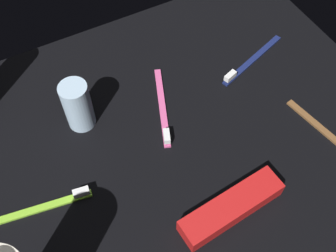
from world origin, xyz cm
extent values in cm
cube|color=black|center=(0.00, 0.00, -0.60)|extent=(84.00, 64.00, 1.20)
cylinder|color=silver|center=(12.42, -9.98, 4.93)|extent=(4.94, 4.94, 9.86)
cube|color=#8CD133|center=(25.18, 2.65, 0.45)|extent=(17.97, 4.00, 0.90)
cube|color=white|center=(17.77, 3.83, 1.50)|extent=(2.74, 1.49, 1.20)
cube|color=brown|center=(-25.22, 13.05, 0.45)|extent=(4.34, 17.93, 0.90)
cube|color=navy|center=(-23.71, -7.88, 0.45)|extent=(17.46, 6.81, 0.90)
cube|color=white|center=(-16.60, -5.52, 1.50)|extent=(2.81, 1.86, 1.20)
cube|color=#E55999|center=(-2.01, -6.10, 0.45)|extent=(7.71, 17.19, 0.90)
cube|color=white|center=(0.73, 0.87, 1.50)|extent=(1.98, 2.82, 1.20)
cube|color=red|center=(-1.96, 17.32, 1.60)|extent=(17.90, 5.82, 3.20)
camera|label=1|loc=(18.32, 34.45, 61.18)|focal=43.37mm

